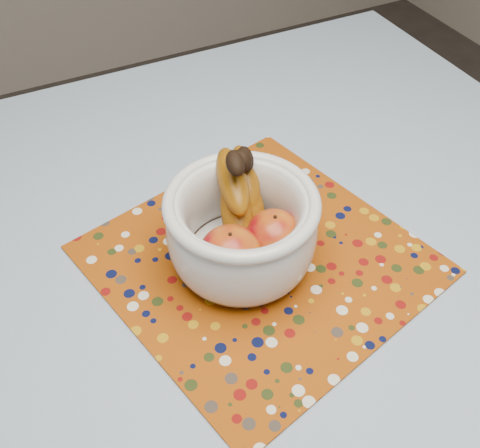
# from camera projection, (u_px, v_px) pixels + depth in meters

# --- Properties ---
(table) EXTENTS (1.20, 1.20, 0.75)m
(table) POSITION_uv_depth(u_px,v_px,m) (262.00, 326.00, 0.85)
(table) COLOR brown
(table) RESTS_ON ground
(tablecloth) EXTENTS (1.32, 1.32, 0.01)m
(tablecloth) POSITION_uv_depth(u_px,v_px,m) (264.00, 293.00, 0.79)
(tablecloth) COLOR slate
(tablecloth) RESTS_ON table
(placemat) EXTENTS (0.52, 0.52, 0.00)m
(placemat) POSITION_uv_depth(u_px,v_px,m) (260.00, 259.00, 0.83)
(placemat) COLOR #8C3A07
(placemat) RESTS_ON tablecloth
(fruit_bowl) EXTENTS (0.21, 0.23, 0.18)m
(fruit_bowl) POSITION_uv_depth(u_px,v_px,m) (243.00, 221.00, 0.78)
(fruit_bowl) COLOR silver
(fruit_bowl) RESTS_ON placemat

